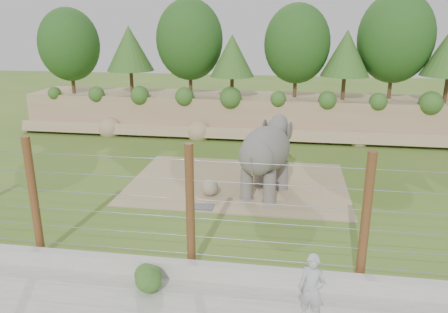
# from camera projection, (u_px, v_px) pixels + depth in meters

# --- Properties ---
(ground) EXTENTS (90.00, 90.00, 0.00)m
(ground) POSITION_uv_depth(u_px,v_px,m) (216.00, 209.00, 17.71)
(ground) COLOR #456A20
(ground) RESTS_ON ground
(back_embankment) EXTENTS (30.00, 5.52, 8.77)m
(back_embankment) POSITION_uv_depth(u_px,v_px,m) (258.00, 74.00, 28.39)
(back_embankment) COLOR #A28561
(back_embankment) RESTS_ON ground
(dirt_patch) EXTENTS (10.00, 7.00, 0.02)m
(dirt_patch) POSITION_uv_depth(u_px,v_px,m) (238.00, 183.00, 20.46)
(dirt_patch) COLOR tan
(dirt_patch) RESTS_ON ground
(drain_grate) EXTENTS (1.00, 0.60, 0.03)m
(drain_grate) POSITION_uv_depth(u_px,v_px,m) (201.00, 207.00, 17.79)
(drain_grate) COLOR #262628
(drain_grate) RESTS_ON dirt_patch
(elephant) EXTENTS (2.68, 4.21, 3.15)m
(elephant) POSITION_uv_depth(u_px,v_px,m) (265.00, 160.00, 18.74)
(elephant) COLOR #5F5954
(elephant) RESTS_ON ground
(stone_ball) EXTENTS (0.72, 0.72, 0.72)m
(stone_ball) POSITION_uv_depth(u_px,v_px,m) (210.00, 188.00, 18.89)
(stone_ball) COLOR gray
(stone_ball) RESTS_ON dirt_patch
(retaining_wall) EXTENTS (26.00, 0.35, 0.50)m
(retaining_wall) POSITION_uv_depth(u_px,v_px,m) (188.00, 270.00, 12.92)
(retaining_wall) COLOR #A5A199
(retaining_wall) RESTS_ON ground
(barrier_fence) EXTENTS (20.26, 0.26, 4.00)m
(barrier_fence) POSITION_uv_depth(u_px,v_px,m) (190.00, 209.00, 12.87)
(barrier_fence) COLOR #502D19
(barrier_fence) RESTS_ON ground
(walkway_shrub) EXTENTS (0.78, 0.78, 0.78)m
(walkway_shrub) POSITION_uv_depth(u_px,v_px,m) (146.00, 278.00, 12.27)
(walkway_shrub) COLOR #325F22
(walkway_shrub) RESTS_ON walkway
(zookeeper) EXTENTS (0.80, 0.67, 1.89)m
(zookeeper) POSITION_uv_depth(u_px,v_px,m) (312.00, 290.00, 10.78)
(zookeeper) COLOR silver
(zookeeper) RESTS_ON walkway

